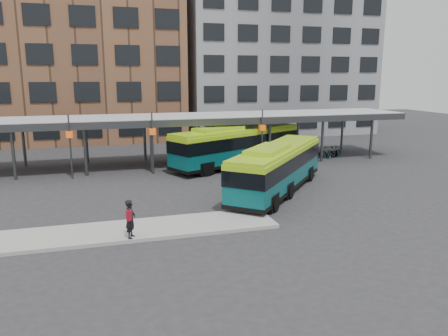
% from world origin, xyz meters
% --- Properties ---
extents(ground, '(120.00, 120.00, 0.00)m').
position_xyz_m(ground, '(0.00, 0.00, 0.00)').
color(ground, '#28282B').
rests_on(ground, ground).
extents(boarding_island, '(14.00, 3.00, 0.18)m').
position_xyz_m(boarding_island, '(-5.50, -3.00, 0.09)').
color(boarding_island, gray).
rests_on(boarding_island, ground).
extents(canopy, '(40.00, 6.53, 4.80)m').
position_xyz_m(canopy, '(-0.06, 12.87, 3.91)').
color(canopy, '#999B9E').
rests_on(canopy, ground).
extents(building_brick, '(26.00, 14.00, 22.00)m').
position_xyz_m(building_brick, '(-10.00, 32.00, 11.00)').
color(building_brick, brown).
rests_on(building_brick, ground).
extents(building_grey, '(24.00, 14.00, 20.00)m').
position_xyz_m(building_grey, '(16.00, 32.00, 10.00)').
color(building_grey, slate).
rests_on(building_grey, ground).
extents(bus_front, '(9.75, 10.62, 3.28)m').
position_xyz_m(bus_front, '(4.11, 1.96, 1.71)').
color(bus_front, '#064A4C').
rests_on(bus_front, ground).
extents(bus_rear, '(12.44, 7.90, 3.46)m').
position_xyz_m(bus_rear, '(4.15, 10.75, 1.80)').
color(bus_rear, '#064A4C').
rests_on(bus_rear, ground).
extents(pedestrian, '(0.63, 0.77, 1.81)m').
position_xyz_m(pedestrian, '(-5.80, -4.21, 1.10)').
color(pedestrian, black).
rests_on(pedestrian, boarding_island).
extents(bike_rack, '(5.16, 1.59, 1.03)m').
position_xyz_m(bike_rack, '(12.65, 11.90, 0.49)').
color(bike_rack, slate).
rests_on(bike_rack, ground).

